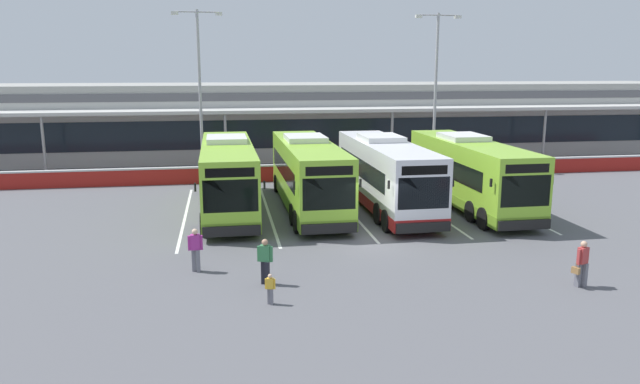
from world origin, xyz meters
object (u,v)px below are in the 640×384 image
object	(u,v)px
coach_bus_centre	(385,175)
lamp_post_west	(200,84)
coach_bus_right_centre	(469,173)
coach_bus_left_centre	(308,175)
pedestrian_with_handbag	(582,263)
coach_bus_leftmost	(228,177)
pedestrian_near_bin	(265,260)
pedestrian_child	(270,288)
lamp_post_centre	(436,83)
pedestrian_in_dark_coat	(196,249)

from	to	relation	value
coach_bus_centre	lamp_post_west	distance (m)	15.19
coach_bus_right_centre	coach_bus_left_centre	bearing A→B (deg)	174.61
lamp_post_west	coach_bus_centre	bearing A→B (deg)	-47.63
coach_bus_left_centre	pedestrian_with_handbag	bearing A→B (deg)	-59.85
coach_bus_leftmost	pedestrian_near_bin	distance (m)	11.28
coach_bus_leftmost	coach_bus_right_centre	bearing A→B (deg)	-4.76
pedestrian_child	lamp_post_centre	size ratio (longest dim) A/B	0.09
coach_bus_centre	coach_bus_leftmost	bearing A→B (deg)	174.76
pedestrian_in_dark_coat	lamp_post_centre	xyz separation A→B (m)	(15.98, 19.24, 5.42)
coach_bus_leftmost	pedestrian_child	world-z (taller)	coach_bus_leftmost
coach_bus_centre	coach_bus_right_centre	bearing A→B (deg)	-3.91
pedestrian_with_handbag	lamp_post_centre	world-z (taller)	lamp_post_centre
pedestrian_with_handbag	lamp_post_west	distance (m)	27.21
coach_bus_centre	pedestrian_near_bin	xyz separation A→B (m)	(-7.10, -10.44, -0.91)
coach_bus_centre	lamp_post_centre	world-z (taller)	lamp_post_centre
coach_bus_leftmost	pedestrian_with_handbag	size ratio (longest dim) A/B	7.51
coach_bus_left_centre	lamp_post_west	size ratio (longest dim) A/B	1.11
pedestrian_in_dark_coat	pedestrian_child	world-z (taller)	pedestrian_in_dark_coat
lamp_post_centre	pedestrian_in_dark_coat	bearing A→B (deg)	-129.71
coach_bus_left_centre	pedestrian_in_dark_coat	distance (m)	10.75
pedestrian_with_handbag	pedestrian_child	xyz separation A→B (m)	(-10.55, 0.18, -0.32)
coach_bus_centre	pedestrian_near_bin	distance (m)	12.66
coach_bus_right_centre	coach_bus_leftmost	bearing A→B (deg)	175.24
coach_bus_left_centre	pedestrian_child	size ratio (longest dim) A/B	12.12
coach_bus_left_centre	coach_bus_right_centre	xyz separation A→B (m)	(8.57, -0.81, 0.00)
pedestrian_near_bin	coach_bus_left_centre	bearing A→B (deg)	74.34
pedestrian_in_dark_coat	pedestrian_with_handbag	bearing A→B (deg)	-15.97
coach_bus_left_centre	lamp_post_centre	size ratio (longest dim) A/B	1.11
coach_bus_centre	lamp_post_centre	distance (m)	13.15
coach_bus_centre	pedestrian_child	distance (m)	14.20
coach_bus_centre	coach_bus_right_centre	distance (m)	4.54
coach_bus_centre	lamp_post_west	bearing A→B (deg)	132.37
coach_bus_leftmost	pedestrian_child	distance (m)	13.10
pedestrian_in_dark_coat	pedestrian_child	size ratio (longest dim) A/B	1.61
pedestrian_with_handbag	lamp_post_west	size ratio (longest dim) A/B	0.15
lamp_post_centre	coach_bus_leftmost	bearing A→B (deg)	-146.30
lamp_post_west	coach_bus_leftmost	bearing A→B (deg)	-80.99
coach_bus_leftmost	pedestrian_near_bin	world-z (taller)	coach_bus_leftmost
coach_bus_right_centre	pedestrian_in_dark_coat	xyz separation A→B (m)	(-14.05, -8.40, -0.91)
coach_bus_left_centre	coach_bus_right_centre	distance (m)	8.61
pedestrian_in_dark_coat	pedestrian_near_bin	distance (m)	2.97
pedestrian_near_bin	lamp_post_centre	bearing A→B (deg)	57.10
coach_bus_left_centre	pedestrian_in_dark_coat	bearing A→B (deg)	-120.74
coach_bus_right_centre	lamp_post_west	xyz separation A→B (m)	(-14.31, 11.03, 4.50)
coach_bus_left_centre	pedestrian_child	world-z (taller)	coach_bus_left_centre
coach_bus_leftmost	coach_bus_left_centre	distance (m)	4.17
coach_bus_right_centre	pedestrian_near_bin	xyz separation A→B (m)	(-11.64, -10.13, -0.91)
pedestrian_near_bin	lamp_post_west	bearing A→B (deg)	97.20
coach_bus_leftmost	pedestrian_near_bin	xyz separation A→B (m)	(1.09, -11.19, -0.91)
pedestrian_near_bin	coach_bus_leftmost	bearing A→B (deg)	95.58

